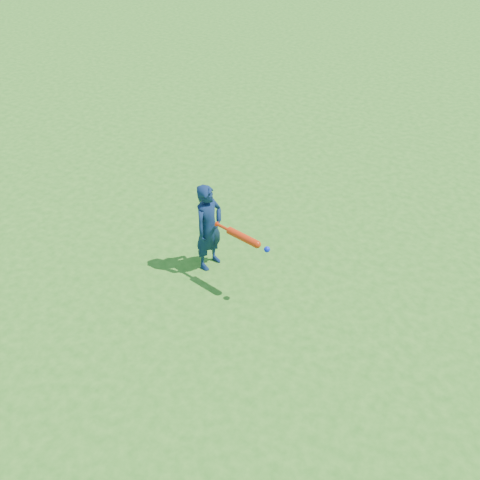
{
  "coord_description": "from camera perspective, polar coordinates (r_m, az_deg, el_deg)",
  "views": [
    {
      "loc": [
        2.34,
        -4.85,
        4.52
      ],
      "look_at": [
        0.06,
        -0.44,
        0.64
      ],
      "focal_mm": 40.0,
      "sensor_mm": 36.0,
      "label": 1
    }
  ],
  "objects": [
    {
      "name": "child",
      "position": [
        6.59,
        -3.35,
        1.36
      ],
      "size": [
        0.36,
        0.48,
        1.18
      ],
      "primitive_type": "imported",
      "rotation": [
        0.0,
        0.0,
        1.38
      ],
      "color": "#0E2044",
      "rests_on": "ground"
    },
    {
      "name": "bat_swing",
      "position": [
        6.14,
        0.56,
        0.18
      ],
      "size": [
        0.78,
        0.23,
        0.09
      ],
      "rotation": [
        0.0,
        0.0,
        -0.22
      ],
      "color": "red",
      "rests_on": "ground"
    },
    {
      "name": "ground",
      "position": [
        7.03,
        1.21,
        -2.03
      ],
      "size": [
        80.0,
        80.0,
        0.0
      ],
      "primitive_type": "plane",
      "color": "#2D721B",
      "rests_on": "ground"
    }
  ]
}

